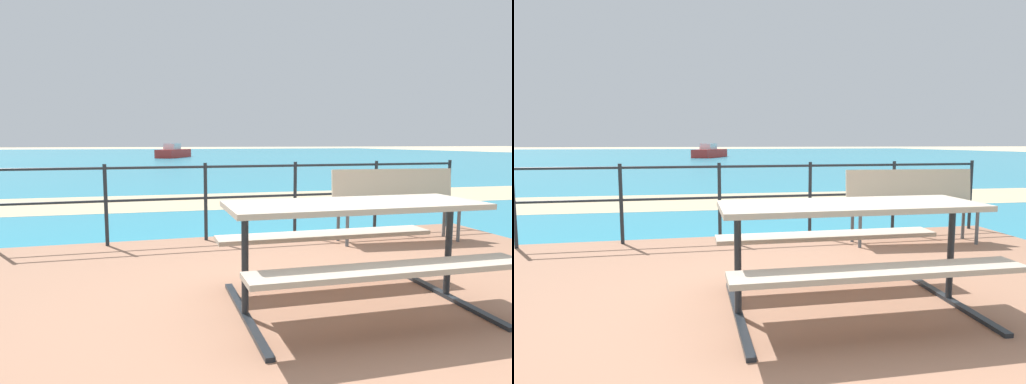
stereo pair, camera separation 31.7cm
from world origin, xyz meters
TOP-DOWN VIEW (x-y plane):
  - ground_plane at (0.00, 0.00)m, footprint 240.00×240.00m
  - patio_paving at (0.00, 0.00)m, footprint 6.40×5.20m
  - sea_water at (0.00, 40.00)m, footprint 90.00×90.00m
  - beach_strip at (0.00, 6.41)m, footprint 54.06×4.40m
  - picnic_table at (0.15, -0.06)m, footprint 1.89×1.32m
  - park_bench at (1.72, 1.84)m, footprint 1.64×0.55m
  - railing_fence at (0.00, 2.42)m, footprint 5.94×0.04m
  - boat_near at (1.20, 34.66)m, footprint 3.35×5.42m

SIDE VIEW (x-z plane):
  - ground_plane at x=0.00m, z-range 0.00..0.00m
  - sea_water at x=0.00m, z-range 0.00..0.01m
  - beach_strip at x=0.00m, z-range 0.00..0.01m
  - patio_paving at x=0.00m, z-range 0.00..0.06m
  - boat_near at x=1.20m, z-range -0.16..1.03m
  - park_bench at x=1.72m, z-range 0.15..1.04m
  - picnic_table at x=0.15m, z-range 0.25..1.04m
  - railing_fence at x=0.00m, z-range 0.19..1.16m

